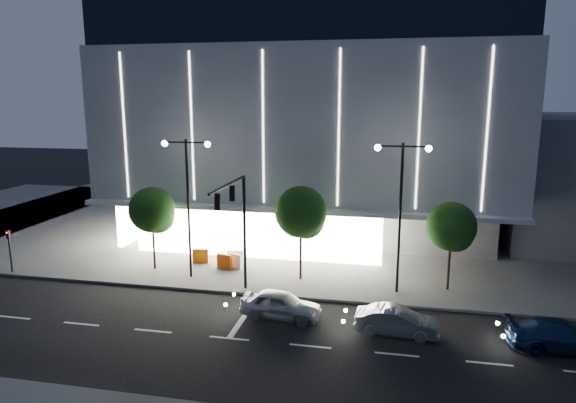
{
  "coord_description": "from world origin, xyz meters",
  "views": [
    {
      "loc": [
        9.45,
        -23.56,
        11.55
      ],
      "look_at": [
        3.04,
        7.72,
        5.0
      ],
      "focal_mm": 32.0,
      "sensor_mm": 36.0,
      "label": 1
    }
  ],
  "objects_px": {
    "street_lamp_west": "(188,188)",
    "street_lamp_east": "(401,196)",
    "car_third": "(561,336)",
    "barrier_b": "(235,258)",
    "barrier_c": "(225,262)",
    "barrier_a": "(201,256)",
    "barrier_d": "(235,261)",
    "tree_right": "(452,229)",
    "tree_left": "(153,212)",
    "car_lead": "(281,305)",
    "ped_signal_far": "(9,246)",
    "tree_mid": "(301,215)",
    "car_second": "(397,321)",
    "traffic_mast": "(237,215)"
  },
  "relations": [
    {
      "from": "street_lamp_east",
      "to": "barrier_d",
      "type": "bearing_deg",
      "value": 168.32
    },
    {
      "from": "car_lead",
      "to": "barrier_d",
      "type": "xyz_separation_m",
      "value": [
        -4.7,
        6.88,
        -0.09
      ]
    },
    {
      "from": "traffic_mast",
      "to": "car_lead",
      "type": "bearing_deg",
      "value": -34.03
    },
    {
      "from": "tree_left",
      "to": "car_lead",
      "type": "bearing_deg",
      "value": -29.77
    },
    {
      "from": "car_third",
      "to": "tree_left",
      "type": "bearing_deg",
      "value": 70.57
    },
    {
      "from": "tree_mid",
      "to": "tree_right",
      "type": "distance_m",
      "value": 9.01
    },
    {
      "from": "ped_signal_far",
      "to": "barrier_d",
      "type": "relative_size",
      "value": 2.73
    },
    {
      "from": "street_lamp_west",
      "to": "ped_signal_far",
      "type": "relative_size",
      "value": 3.0
    },
    {
      "from": "tree_right",
      "to": "tree_left",
      "type": "bearing_deg",
      "value": 180.0
    },
    {
      "from": "tree_right",
      "to": "barrier_b",
      "type": "distance_m",
      "value": 14.42
    },
    {
      "from": "car_lead",
      "to": "barrier_a",
      "type": "bearing_deg",
      "value": 51.73
    },
    {
      "from": "car_third",
      "to": "barrier_b",
      "type": "xyz_separation_m",
      "value": [
        -18.33,
        8.36,
        -0.05
      ]
    },
    {
      "from": "tree_mid",
      "to": "street_lamp_east",
      "type": "bearing_deg",
      "value": -9.69
    },
    {
      "from": "street_lamp_east",
      "to": "ped_signal_far",
      "type": "relative_size",
      "value": 3.0
    },
    {
      "from": "traffic_mast",
      "to": "tree_left",
      "type": "xyz_separation_m",
      "value": [
        -6.97,
        3.68,
        -0.99
      ]
    },
    {
      "from": "street_lamp_west",
      "to": "barrier_d",
      "type": "relative_size",
      "value": 8.18
    },
    {
      "from": "tree_mid",
      "to": "tree_right",
      "type": "xyz_separation_m",
      "value": [
        9.0,
        -0.0,
        -0.45
      ]
    },
    {
      "from": "traffic_mast",
      "to": "ped_signal_far",
      "type": "relative_size",
      "value": 2.36
    },
    {
      "from": "tree_right",
      "to": "car_lead",
      "type": "height_order",
      "value": "tree_right"
    },
    {
      "from": "ped_signal_far",
      "to": "barrier_a",
      "type": "bearing_deg",
      "value": 20.16
    },
    {
      "from": "tree_left",
      "to": "car_lead",
      "type": "relative_size",
      "value": 1.33
    },
    {
      "from": "car_second",
      "to": "barrier_d",
      "type": "height_order",
      "value": "car_second"
    },
    {
      "from": "street_lamp_east",
      "to": "car_third",
      "type": "bearing_deg",
      "value": -36.57
    },
    {
      "from": "tree_mid",
      "to": "car_third",
      "type": "distance_m",
      "value": 15.35
    },
    {
      "from": "ped_signal_far",
      "to": "tree_mid",
      "type": "distance_m",
      "value": 19.35
    },
    {
      "from": "barrier_b",
      "to": "barrier_c",
      "type": "relative_size",
      "value": 1.0
    },
    {
      "from": "ped_signal_far",
      "to": "car_second",
      "type": "xyz_separation_m",
      "value": [
        24.98,
        -3.88,
        -1.21
      ]
    },
    {
      "from": "tree_mid",
      "to": "barrier_b",
      "type": "xyz_separation_m",
      "value": [
        -4.93,
        1.82,
        -3.68
      ]
    },
    {
      "from": "ped_signal_far",
      "to": "tree_left",
      "type": "relative_size",
      "value": 0.52
    },
    {
      "from": "car_third",
      "to": "barrier_d",
      "type": "distance_m",
      "value": 19.75
    },
    {
      "from": "barrier_a",
      "to": "barrier_d",
      "type": "relative_size",
      "value": 1.0
    },
    {
      "from": "car_second",
      "to": "barrier_c",
      "type": "xyz_separation_m",
      "value": [
        -11.34,
        7.28,
        -0.02
      ]
    },
    {
      "from": "traffic_mast",
      "to": "tree_mid",
      "type": "xyz_separation_m",
      "value": [
        3.03,
        3.68,
        -0.69
      ]
    },
    {
      "from": "car_lead",
      "to": "car_third",
      "type": "relative_size",
      "value": 0.9
    },
    {
      "from": "tree_left",
      "to": "tree_right",
      "type": "xyz_separation_m",
      "value": [
        19.0,
        -0.0,
        -0.15
      ]
    },
    {
      "from": "barrier_a",
      "to": "car_third",
      "type": "bearing_deg",
      "value": -29.4
    },
    {
      "from": "tree_mid",
      "to": "tree_right",
      "type": "height_order",
      "value": "tree_mid"
    },
    {
      "from": "car_third",
      "to": "barrier_a",
      "type": "relative_size",
      "value": 4.36
    },
    {
      "from": "traffic_mast",
      "to": "barrier_a",
      "type": "xyz_separation_m",
      "value": [
        -4.4,
        5.42,
        -4.38
      ]
    },
    {
      "from": "street_lamp_east",
      "to": "car_second",
      "type": "distance_m",
      "value": 7.54
    },
    {
      "from": "car_third",
      "to": "barrier_a",
      "type": "distance_m",
      "value": 22.41
    },
    {
      "from": "car_second",
      "to": "tree_right",
      "type": "bearing_deg",
      "value": -21.11
    },
    {
      "from": "ped_signal_far",
      "to": "car_second",
      "type": "relative_size",
      "value": 0.73
    },
    {
      "from": "street_lamp_east",
      "to": "tree_mid",
      "type": "relative_size",
      "value": 1.46
    },
    {
      "from": "street_lamp_west",
      "to": "car_second",
      "type": "bearing_deg",
      "value": -22.52
    },
    {
      "from": "ped_signal_far",
      "to": "barrier_a",
      "type": "distance_m",
      "value": 12.42
    },
    {
      "from": "barrier_c",
      "to": "tree_mid",
      "type": "bearing_deg",
      "value": 8.18
    },
    {
      "from": "street_lamp_west",
      "to": "street_lamp_east",
      "type": "distance_m",
      "value": 13.0
    },
    {
      "from": "tree_left",
      "to": "barrier_d",
      "type": "bearing_deg",
      "value": 12.93
    },
    {
      "from": "car_lead",
      "to": "street_lamp_west",
      "type": "bearing_deg",
      "value": 63.14
    }
  ]
}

